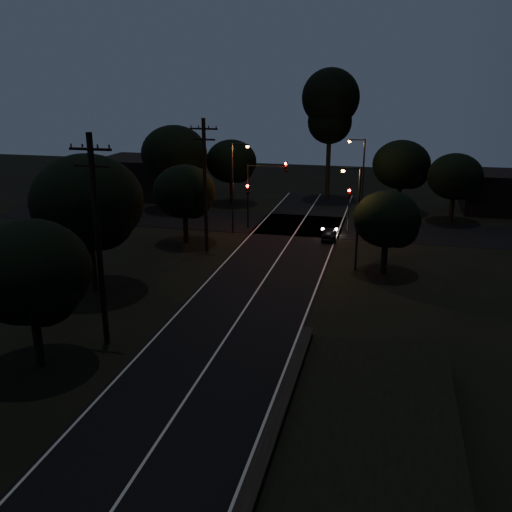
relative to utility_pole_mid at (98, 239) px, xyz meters
The scene contains 21 objects.
road_surface 18.13m from the utility_pole_mid, 69.58° to the left, with size 60.00×70.00×0.03m.
utility_pole_mid is the anchor object (origin of this frame).
utility_pole_far 17.00m from the utility_pole_mid, 90.00° to the left, with size 2.20×0.30×10.50m.
tree_left_b 3.73m from the utility_pole_mid, 119.96° to the right, with size 5.76×5.76×7.32m.
tree_left_c 8.07m from the utility_pole_mid, 121.79° to the left, with size 7.09×7.09×8.96m.
tree_left_d 19.09m from the utility_pole_mid, 96.99° to the left, with size 5.20×5.20×6.59m.
tree_far_nw 35.02m from the utility_pole_mid, 94.60° to the left, with size 5.50×5.50×6.97m.
tree_far_w 31.82m from the utility_pole_mid, 104.11° to the left, with size 6.85×6.85×8.73m.
tree_far_ne 38.06m from the utility_pole_mid, 66.45° to the left, with size 5.83×5.83×7.37m.
tree_far_e 37.77m from the utility_pole_mid, 57.67° to the left, with size 5.18×5.18×6.57m.
tree_right_a 20.65m from the utility_pole_mid, 46.46° to the left, with size 4.70×4.70×5.97m.
tall_pine 40.87m from the utility_pole_mid, 80.07° to the left, with size 6.35×6.35×14.42m.
building_left 39.72m from the utility_pole_mid, 110.73° to the left, with size 10.00×8.00×4.40m, color black.
building_right 46.19m from the utility_pole_mid, 55.62° to the left, with size 9.00×7.00×4.00m, color black.
signal_left 25.19m from the utility_pole_mid, 86.79° to the left, with size 0.28×0.35×4.10m.
signal_right 27.30m from the utility_pole_mid, 67.01° to the left, with size 0.28×0.35×4.10m.
signal_mast 25.22m from the utility_pole_mid, 82.96° to the left, with size 3.70×0.35×6.25m.
streetlight_a 23.04m from the utility_pole_mid, 88.27° to the left, with size 1.66×0.26×8.00m.
streetlight_b 31.15m from the utility_pole_mid, 68.70° to the left, with size 1.66×0.26×8.00m.
streetlight_c 19.15m from the utility_pole_mid, 51.74° to the left, with size 1.46×0.26×7.50m.
car 25.08m from the utility_pole_mid, 67.98° to the left, with size 1.26×3.13×1.07m, color black.
Camera 1 is at (8.11, -9.88, 13.58)m, focal length 40.00 mm.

